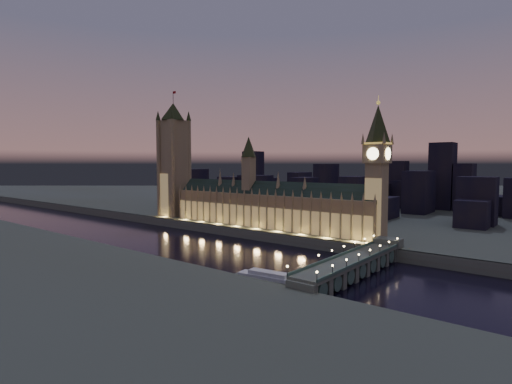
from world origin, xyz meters
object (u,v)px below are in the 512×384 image
Objects in this scene: victoria_tower at (174,154)px; palace_of_westminster at (266,205)px; elizabeth_tower at (377,161)px; river_boat at (268,277)px; westminster_bridge at (356,264)px.

palace_of_westminster is at bearing -0.08° from victoria_tower.
palace_of_westminster is at bearing -179.90° from elizabeth_tower.
river_boat is (-17.00, -103.56, -62.65)m from elizabeth_tower.
victoria_tower is at bearing 152.74° from river_boat.
elizabeth_tower reaches higher than river_boat.
river_boat is at bearing -130.25° from westminster_bridge.
victoria_tower is 236.82m from river_boat.
elizabeth_tower is 0.89× the size of westminster_bridge.
victoria_tower is (-120.18, 0.17, 45.58)m from palace_of_westminster.
victoria_tower is 218.14m from elizabeth_tower.
westminster_bridge is (15.32, -65.38, -58.21)m from elizabeth_tower.
elizabeth_tower reaches higher than palace_of_westminster.
westminster_bridge is at bearing -15.66° from victoria_tower.
victoria_tower is 1.14× the size of westminster_bridge.
westminster_bridge reaches higher than river_boat.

